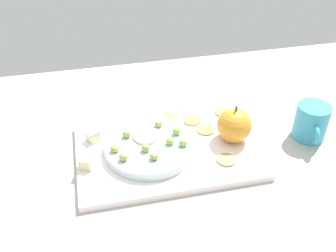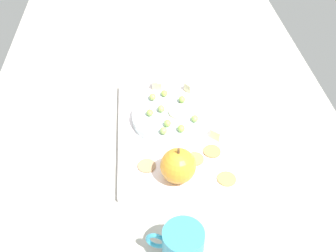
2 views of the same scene
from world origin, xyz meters
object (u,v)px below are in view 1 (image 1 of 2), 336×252
at_px(cracker_1, 192,121).
at_px(grape_3, 127,134).
at_px(grape_0, 146,147).
at_px(cracker_3, 226,160).
at_px(grape_8, 154,156).
at_px(cheese_cube_2, 170,115).
at_px(platter, 167,151).
at_px(grape_4, 123,157).
at_px(apple_whole, 234,125).
at_px(grape_1, 159,124).
at_px(cheese_cube_1, 93,136).
at_px(cracker_2, 223,112).
at_px(cup, 311,122).
at_px(grape_2, 177,131).
at_px(cracker_0, 205,130).
at_px(grape_6, 183,142).
at_px(apple_slice_0, 146,136).
at_px(cheese_cube_0, 86,164).
at_px(grape_7, 170,141).
at_px(serving_dish, 149,147).
at_px(grape_5, 115,149).

xyz_separation_m(cracker_1, grape_3, (-0.16, -0.05, 0.03)).
distance_m(grape_0, grape_3, 0.06).
bearing_deg(cracker_3, grape_8, 174.38).
relative_size(cheese_cube_2, grape_0, 1.35).
bearing_deg(platter, grape_4, -156.77).
bearing_deg(grape_0, platter, 22.83).
bearing_deg(apple_whole, grape_1, 160.45).
distance_m(grape_1, grape_8, 0.11).
bearing_deg(cheese_cube_1, apple_whole, -11.96).
xyz_separation_m(cracker_2, grape_0, (-0.21, -0.12, 0.03)).
bearing_deg(cup, apple_whole, 176.59).
xyz_separation_m(grape_2, grape_8, (-0.06, -0.07, -0.00)).
bearing_deg(cracker_0, grape_8, -145.73).
relative_size(grape_6, apple_slice_0, 0.33).
bearing_deg(grape_1, cheese_cube_0, -153.46).
bearing_deg(cracker_2, cheese_cube_0, -158.84).
bearing_deg(cracker_3, cheese_cube_0, 172.27).
relative_size(cracker_1, cracker_2, 1.00).
xyz_separation_m(cracker_0, grape_8, (-0.14, -0.09, 0.03)).
bearing_deg(grape_0, cracker_0, 22.72).
bearing_deg(grape_2, grape_1, 132.43).
relative_size(grape_0, apple_slice_0, 0.33).
bearing_deg(grape_4, grape_7, 16.31).
height_order(apple_whole, grape_6, apple_whole).
distance_m(grape_4, grape_8, 0.06).
distance_m(grape_3, cup, 0.41).
xyz_separation_m(serving_dish, grape_2, (0.06, 0.02, 0.02)).
bearing_deg(grape_4, grape_8, -9.48).
bearing_deg(apple_whole, grape_7, -175.78).
relative_size(cracker_1, grape_8, 2.17).
height_order(cracker_2, grape_5, grape_5).
distance_m(grape_5, grape_6, 0.14).
height_order(grape_3, cup, cup).
bearing_deg(grape_8, grape_5, 151.06).
xyz_separation_m(cheese_cube_1, grape_0, (0.11, -0.08, 0.02)).
height_order(cheese_cube_1, grape_6, grape_6).
bearing_deg(cup, grape_4, -176.01).
xyz_separation_m(grape_3, grape_6, (0.11, -0.05, -0.00)).
relative_size(apple_whole, grape_8, 4.06).
distance_m(grape_2, grape_6, 0.04).
distance_m(cheese_cube_1, grape_8, 0.16).
relative_size(apple_whole, cheese_cube_2, 3.01).
relative_size(cracker_2, grape_2, 2.17).
xyz_separation_m(grape_1, grape_4, (-0.09, -0.10, 0.00)).
xyz_separation_m(serving_dish, grape_1, (0.03, 0.05, 0.02)).
xyz_separation_m(apple_whole, cheese_cube_0, (-0.32, -0.03, -0.03)).
xyz_separation_m(serving_dish, cracker_3, (0.15, -0.07, -0.01)).
relative_size(cheese_cube_1, grape_2, 1.35).
distance_m(platter, grape_1, 0.07).
bearing_deg(cracker_2, serving_dish, -153.12).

